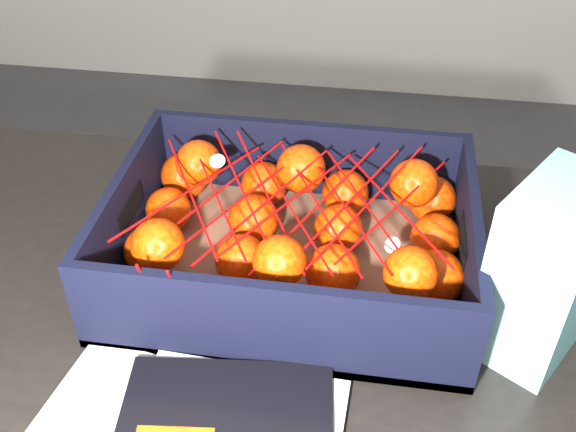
# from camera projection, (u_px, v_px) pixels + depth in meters

# --- Properties ---
(table) EXTENTS (1.21, 0.81, 0.75)m
(table) POSITION_uv_depth(u_px,v_px,m) (231.00, 394.00, 0.81)
(table) COLOR black
(table) RESTS_ON ground
(produce_crate) EXTENTS (0.43, 0.32, 0.12)m
(produce_crate) POSITION_uv_depth(u_px,v_px,m) (292.00, 247.00, 0.82)
(produce_crate) COLOR brown
(produce_crate) RESTS_ON table
(clementine_heap) EXTENTS (0.41, 0.30, 0.11)m
(clementine_heap) POSITION_uv_depth(u_px,v_px,m) (294.00, 234.00, 0.81)
(clementine_heap) COLOR red
(clementine_heap) RESTS_ON produce_crate
(mesh_net) EXTENTS (0.36, 0.28, 0.09)m
(mesh_net) POSITION_uv_depth(u_px,v_px,m) (286.00, 205.00, 0.77)
(mesh_net) COLOR red
(mesh_net) RESTS_ON clementine_heap
(retail_carton) EXTENTS (0.15, 0.16, 0.20)m
(retail_carton) POSITION_uv_depth(u_px,v_px,m) (547.00, 271.00, 0.69)
(retail_carton) COLOR silver
(retail_carton) RESTS_ON table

